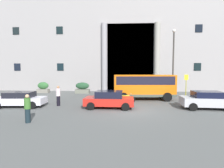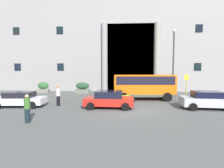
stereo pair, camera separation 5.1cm
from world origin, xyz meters
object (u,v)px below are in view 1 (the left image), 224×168
object	(u,v)px
hedge_planter_entrance_right	(82,88)
pedestrian_man_crossing	(58,96)
hedge_planter_west	(159,89)
lamppost_plaza_centre	(173,58)
parked_compact_extra	(207,100)
parked_coupe_end	(109,99)
motorcycle_near_kerb	(124,98)
hedge_planter_entrance_left	(130,89)
parked_hatchback_near	(20,99)
hedge_planter_east	(43,88)
orange_minibus	(144,85)
bus_stop_sign	(186,83)
pedestrian_woman_dark_dress	(28,108)

from	to	relation	value
hedge_planter_entrance_right	pedestrian_man_crossing	world-z (taller)	pedestrian_man_crossing
hedge_planter_west	lamppost_plaza_centre	distance (m)	4.90
hedge_planter_west	parked_compact_extra	distance (m)	9.61
parked_coupe_end	motorcycle_near_kerb	size ratio (longest dim) A/B	1.96
parked_coupe_end	lamppost_plaza_centre	distance (m)	10.47
hedge_planter_entrance_left	parked_hatchback_near	xyz separation A→B (m)	(-9.78, -9.74, 0.06)
hedge_planter_east	parked_coupe_end	bearing A→B (deg)	-43.88
hedge_planter_entrance_left	parked_coupe_end	xyz separation A→B (m)	(-2.15, -9.72, 0.11)
parked_hatchback_near	parked_coupe_end	world-z (taller)	parked_coupe_end
hedge_planter_entrance_left	parked_compact_extra	size ratio (longest dim) A/B	0.51
hedge_planter_entrance_right	hedge_planter_entrance_left	distance (m)	6.55
orange_minibus	hedge_planter_entrance_left	world-z (taller)	orange_minibus
hedge_planter_east	hedge_planter_entrance_left	size ratio (longest dim) A/B	0.77
orange_minibus	parked_coupe_end	distance (m)	5.70
orange_minibus	hedge_planter_west	world-z (taller)	orange_minibus
hedge_planter_entrance_left	motorcycle_near_kerb	bearing A→B (deg)	-97.03
bus_stop_sign	parked_compact_extra	world-z (taller)	bus_stop_sign
hedge_planter_west	pedestrian_woman_dark_dress	distance (m)	17.53
hedge_planter_east	hedge_planter_west	size ratio (longest dim) A/B	0.83
bus_stop_sign	parked_compact_extra	bearing A→B (deg)	-94.40
hedge_planter_west	pedestrian_man_crossing	world-z (taller)	pedestrian_man_crossing
hedge_planter_east	pedestrian_man_crossing	xyz separation A→B (m)	(5.54, -9.03, 0.17)
motorcycle_near_kerb	pedestrian_woman_dark_dress	distance (m)	8.94
bus_stop_sign	hedge_planter_entrance_right	world-z (taller)	bus_stop_sign
parked_hatchback_near	lamppost_plaza_centre	bearing A→B (deg)	20.74
hedge_planter_east	hedge_planter_west	bearing A→B (deg)	-0.51
hedge_planter_west	pedestrian_man_crossing	xyz separation A→B (m)	(-10.60, -8.89, 0.22)
bus_stop_sign	lamppost_plaza_centre	size ratio (longest dim) A/B	0.33
lamppost_plaza_centre	hedge_planter_east	bearing A→B (deg)	170.23
hedge_planter_entrance_right	parked_coupe_end	bearing A→B (deg)	-64.85
orange_minibus	hedge_planter_west	size ratio (longest dim) A/B	3.29
pedestrian_woman_dark_dress	pedestrian_man_crossing	distance (m)	5.09
hedge_planter_west	motorcycle_near_kerb	world-z (taller)	hedge_planter_west
bus_stop_sign	hedge_planter_entrance_left	xyz separation A→B (m)	(-6.25, 3.47, -1.01)
hedge_planter_entrance_right	motorcycle_near_kerb	distance (m)	8.94
pedestrian_woman_dark_dress	parked_compact_extra	bearing A→B (deg)	10.55
parked_hatchback_near	hedge_planter_entrance_left	bearing A→B (deg)	40.82
parked_coupe_end	pedestrian_woman_dark_dress	size ratio (longest dim) A/B	2.39
hedge_planter_east	parked_coupe_end	size ratio (longest dim) A/B	0.40
parked_hatchback_near	pedestrian_man_crossing	bearing A→B (deg)	8.39
orange_minibus	pedestrian_man_crossing	world-z (taller)	orange_minibus
hedge_planter_entrance_right	pedestrian_woman_dark_dress	world-z (taller)	pedestrian_woman_dark_dress
lamppost_plaza_centre	hedge_planter_entrance_left	bearing A→B (deg)	148.63
parked_hatchback_near	hedge_planter_east	bearing A→B (deg)	100.07
hedge_planter_west	motorcycle_near_kerb	size ratio (longest dim) A/B	0.94
lamppost_plaza_centre	orange_minibus	bearing A→B (deg)	-148.93
hedge_planter_entrance_right	parked_hatchback_near	bearing A→B (deg)	-109.12
bus_stop_sign	motorcycle_near_kerb	world-z (taller)	bus_stop_sign
orange_minibus	parked_hatchback_near	world-z (taller)	orange_minibus
orange_minibus	parked_compact_extra	bearing A→B (deg)	-47.08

